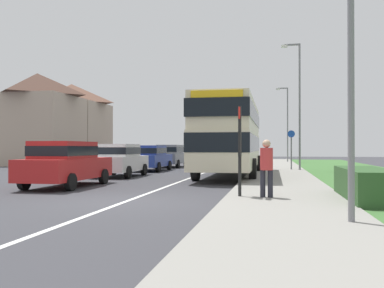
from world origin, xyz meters
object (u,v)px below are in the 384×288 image
object	(u,v)px
parked_car_white	(120,159)
parked_car_blue	(150,157)
pedestrian_at_stop	(267,165)
street_lamp_far	(286,120)
parked_car_red	(66,162)
cycle_route_sign	(291,148)
double_decker_bus	(231,134)
bus_stop_sign	(240,145)
parked_car_grey	(171,155)
street_lamp_mid	(298,98)

from	to	relation	value
parked_car_white	parked_car_blue	xyz separation A→B (m)	(0.03, 5.32, -0.02)
pedestrian_at_stop	street_lamp_far	bearing A→B (deg)	87.24
parked_car_red	cycle_route_sign	xyz separation A→B (m)	(8.63, 12.25, 0.51)
parked_car_white	pedestrian_at_stop	world-z (taller)	pedestrian_at_stop
parked_car_red	parked_car_blue	world-z (taller)	parked_car_red
cycle_route_sign	street_lamp_far	bearing A→B (deg)	89.37
double_decker_bus	parked_car_blue	world-z (taller)	double_decker_bus
street_lamp_far	parked_car_red	bearing A→B (deg)	-108.02
parked_car_blue	bus_stop_sign	bearing A→B (deg)	-64.40
pedestrian_at_stop	street_lamp_far	xyz separation A→B (m)	(1.44, 30.00, 3.17)
parked_car_blue	pedestrian_at_stop	distance (m)	15.73
pedestrian_at_stop	parked_car_grey	bearing A→B (deg)	110.91
cycle_route_sign	parked_car_grey	bearing A→B (deg)	155.54
parked_car_red	pedestrian_at_stop	world-z (taller)	parked_car_red
parked_car_red	bus_stop_sign	xyz separation A→B (m)	(6.62, -2.82, 0.62)
parked_car_red	parked_car_white	world-z (taller)	parked_car_red
pedestrian_at_stop	street_lamp_mid	distance (m)	15.45
cycle_route_sign	street_lamp_mid	size ratio (longest dim) A/B	0.32
pedestrian_at_stop	parked_car_red	bearing A→B (deg)	158.07
parked_car_red	pedestrian_at_stop	size ratio (longest dim) A/B	2.73
parked_car_red	street_lamp_far	size ratio (longest dim) A/B	0.63
pedestrian_at_stop	bus_stop_sign	xyz separation A→B (m)	(-0.73, 0.14, 0.56)
parked_car_white	street_lamp_far	bearing A→B (deg)	67.63
pedestrian_at_stop	street_lamp_mid	bearing A→B (deg)	83.63
parked_car_red	street_lamp_mid	distance (m)	15.42
double_decker_bus	street_lamp_far	xyz separation A→B (m)	(3.38, 20.14, 2.00)
parked_car_blue	bus_stop_sign	xyz separation A→B (m)	(6.60, -13.78, 0.66)
parked_car_blue	street_lamp_mid	bearing A→B (deg)	6.64
pedestrian_at_stop	bus_stop_sign	size ratio (longest dim) A/B	0.64
double_decker_bus	parked_car_white	world-z (taller)	double_decker_bus
street_lamp_far	parked_car_blue	bearing A→B (deg)	-118.62
double_decker_bus	bus_stop_sign	size ratio (longest dim) A/B	4.23
street_lamp_far	pedestrian_at_stop	bearing A→B (deg)	-92.76
cycle_route_sign	bus_stop_sign	bearing A→B (deg)	-97.59
parked_car_blue	pedestrian_at_stop	xyz separation A→B (m)	(7.33, -13.92, 0.10)
bus_stop_sign	parked_car_white	bearing A→B (deg)	128.12
parked_car_white	cycle_route_sign	world-z (taller)	cycle_route_sign
bus_stop_sign	street_lamp_far	world-z (taller)	street_lamp_far
parked_car_red	bus_stop_sign	bearing A→B (deg)	-23.09
parked_car_blue	bus_stop_sign	distance (m)	15.29
street_lamp_mid	parked_car_white	bearing A→B (deg)	-144.82
bus_stop_sign	parked_car_blue	bearing A→B (deg)	115.60
parked_car_white	street_lamp_mid	xyz separation A→B (m)	(9.03, 6.37, 3.55)
double_decker_bus	street_lamp_far	size ratio (longest dim) A/B	1.53
street_lamp_mid	street_lamp_far	xyz separation A→B (m)	(-0.23, 15.03, -0.30)
parked_car_blue	street_lamp_mid	size ratio (longest dim) A/B	0.56
pedestrian_at_stop	street_lamp_far	distance (m)	30.20
parked_car_red	parked_car_blue	distance (m)	10.96
double_decker_bus	parked_car_white	distance (m)	5.71
parked_car_blue	street_lamp_far	world-z (taller)	street_lamp_far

